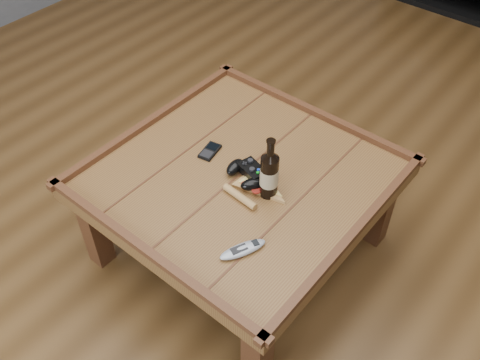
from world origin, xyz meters
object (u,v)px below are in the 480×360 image
Objects in this scene: coffee_table at (241,185)px; game_controller at (247,173)px; smartphone at (210,151)px; pizza_slice at (256,186)px; remote_control at (243,249)px; beer_bottle at (269,173)px.

game_controller reaches higher than coffee_table.
pizza_slice is at bearing -19.55° from smartphone.
coffee_table is 5.98× the size of remote_control.
beer_bottle is 0.91× the size of pizza_slice.
pizza_slice is at bearing -11.61° from coffee_table.
game_controller is 0.35m from remote_control.
beer_bottle is 0.14m from game_controller.
beer_bottle is at bearing 8.95° from pizza_slice.
beer_bottle is (0.14, -0.01, 0.16)m from coffee_table.
smartphone is (-0.31, 0.03, -0.10)m from beer_bottle.
pizza_slice is (0.06, -0.02, -0.01)m from game_controller.
beer_bottle is 2.34× the size of smartphone.
smartphone is at bearing 176.88° from pizza_slice.
coffee_table is at bearing -17.50° from smartphone.
game_controller is 0.66× the size of pizza_slice.
game_controller is (-0.11, 0.01, -0.08)m from beer_bottle.
beer_bottle is 1.48× the size of remote_control.
remote_control is at bearing -69.93° from beer_bottle.
beer_bottle reaches higher than coffee_table.
smartphone is at bearing 168.44° from remote_control.
pizza_slice is 1.63× the size of remote_control.
game_controller is 1.08× the size of remote_control.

